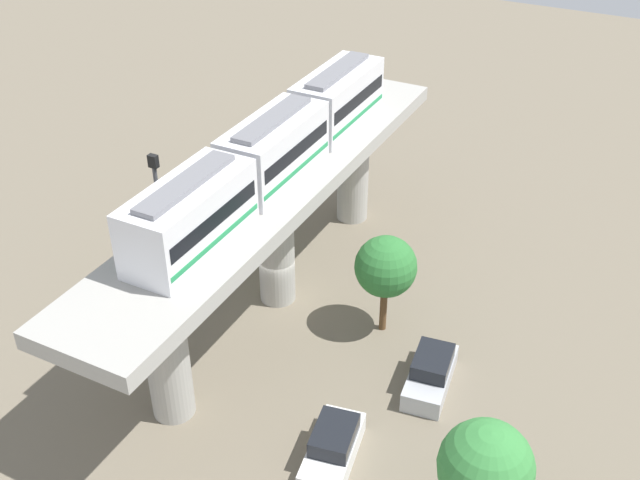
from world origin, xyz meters
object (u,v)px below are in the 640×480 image
at_px(tree_near_viaduct, 228,198).
at_px(tree_mid_lot, 386,267).
at_px(train, 274,149).
at_px(signal_post, 164,239).
at_px(parked_car_silver, 431,373).
at_px(parked_car_white, 333,448).
at_px(tree_far_corner, 486,467).

distance_m(tree_near_viaduct, tree_mid_lot, 10.81).
bearing_deg(train, signal_post, -125.37).
relative_size(parked_car_silver, tree_mid_lot, 0.81).
relative_size(parked_car_white, signal_post, 0.45).
xyz_separation_m(parked_car_white, tree_near_viaduct, (-12.14, 11.10, 3.04)).
bearing_deg(tree_mid_lot, tree_near_viaduct, 168.08).
bearing_deg(tree_near_viaduct, train, -27.19).
distance_m(parked_car_silver, parked_car_white, 6.42).
bearing_deg(tree_mid_lot, parked_car_white, -79.98).
bearing_deg(parked_car_white, tree_near_viaduct, 127.67).
bearing_deg(tree_far_corner, tree_mid_lot, 130.55).
distance_m(tree_far_corner, signal_post, 18.03).
relative_size(parked_car_silver, tree_near_viaduct, 0.79).
height_order(train, signal_post, train).
xyz_separation_m(tree_mid_lot, signal_post, (-9.46, -4.88, 1.64)).
distance_m(tree_near_viaduct, signal_post, 7.40).
bearing_deg(parked_car_silver, tree_near_viaduct, 153.11).
xyz_separation_m(tree_mid_lot, tree_far_corner, (7.91, -9.24, -0.49)).
height_order(train, tree_far_corner, train).
height_order(parked_car_silver, parked_car_white, same).
xyz_separation_m(parked_car_silver, parked_car_white, (-2.05, -6.08, 0.00)).
distance_m(parked_car_silver, signal_post, 14.07).
height_order(tree_near_viaduct, tree_far_corner, tree_near_viaduct).
xyz_separation_m(parked_car_white, signal_post, (-11.03, 3.99, 4.75)).
relative_size(train, tree_near_viaduct, 3.66).
height_order(parked_car_white, signal_post, signal_post).
relative_size(tree_near_viaduct, signal_post, 0.56).
bearing_deg(signal_post, tree_far_corner, -14.11).
relative_size(parked_car_silver, parked_car_white, 0.99).
relative_size(tree_near_viaduct, tree_far_corner, 1.08).
bearing_deg(tree_near_viaduct, signal_post, -81.06).
distance_m(train, parked_car_silver, 12.93).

